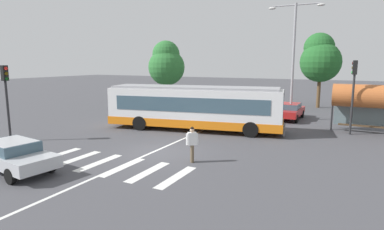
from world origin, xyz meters
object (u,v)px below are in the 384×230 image
Objects in this scene: parked_car_champagne at (230,106)px; background_tree_left at (166,64)px; traffic_light_far_corner at (354,85)px; background_tree_right at (320,58)px; parked_car_white at (259,108)px; parked_car_red at (289,110)px; traffic_light_near_corner at (6,91)px; bus_stop_shelter at (370,97)px; pedestrian_crossing_street at (192,142)px; city_transit_bus at (194,108)px; twin_arm_street_lamp at (294,50)px; foreground_sedan at (13,154)px.

parked_car_champagne is 9.94m from background_tree_left.
parked_car_champagne is 0.94× the size of traffic_light_far_corner.
parked_car_white is at bearing -115.45° from background_tree_right.
traffic_light_near_corner is (-13.56, -15.35, 2.28)m from parked_car_red.
traffic_light_near_corner is 22.85m from bus_stop_shelter.
background_tree_left is (-12.18, 17.57, 3.59)m from pedestrian_crossing_street.
pedestrian_crossing_street is at bearing -124.18° from bus_stop_shelter.
parked_car_red is at bearing 55.27° from city_transit_bus.
city_transit_bus is 1.76× the size of background_tree_left.
city_transit_bus is 11.69m from bus_stop_shelter.
pedestrian_crossing_street is 0.38× the size of traffic_light_near_corner.
twin_arm_street_lamp is (5.58, -0.81, 4.89)m from parked_car_champagne.
parked_car_red is 9.78m from background_tree_right.
twin_arm_street_lamp is at bearing -14.97° from parked_car_white.
traffic_light_far_corner is (18.20, 11.35, 0.18)m from traffic_light_near_corner.
twin_arm_street_lamp is 1.31× the size of background_tree_left.
pedestrian_crossing_street is 7.88m from foreground_sedan.
bus_stop_shelter is 6.88m from twin_arm_street_lamp.
twin_arm_street_lamp is at bearing 53.07° from city_transit_bus.
pedestrian_crossing_street is 14.64m from twin_arm_street_lamp.
background_tree_left is 16.21m from background_tree_right.
foreground_sedan is 20.48m from parked_car_red.
bus_stop_shelter is 0.49× the size of twin_arm_street_lamp.
background_tree_right reaches higher than city_transit_bus.
foreground_sedan is at bearing -131.10° from traffic_light_far_corner.
parked_car_red is at bearing -98.43° from background_tree_right.
parked_car_white is at bearing 157.88° from bus_stop_shelter.
bus_stop_shelter is 12.72m from background_tree_right.
traffic_light_far_corner is at bearing -40.71° from parked_car_red.
twin_arm_street_lamp reaches higher than traffic_light_near_corner.
city_transit_bus reaches higher than parked_car_red.
parked_car_white and parked_car_red have the same top height.
twin_arm_street_lamp is (13.72, 15.00, 2.61)m from traffic_light_near_corner.
twin_arm_street_lamp reaches higher than pedestrian_crossing_street.
traffic_light_near_corner is 0.94× the size of traffic_light_far_corner.
traffic_light_far_corner reaches higher than parked_car_champagne.
twin_arm_street_lamp reaches higher than parked_car_white.
city_transit_bus is at bearing -88.04° from parked_car_champagne.
foreground_sedan is at bearing -105.20° from city_transit_bus.
parked_car_white is at bearing -1.12° from parked_car_champagne.
background_tree_right is (3.18, 22.73, 4.17)m from pedestrian_crossing_street.
parked_car_white is (-0.75, 14.47, -0.20)m from pedestrian_crossing_street.
traffic_light_near_corner is 21.46m from traffic_light_far_corner.
traffic_light_near_corner is 18.92m from background_tree_left.
bus_stop_shelter is at bearing -27.78° from parked_car_red.
parked_car_white is at bearing 165.03° from twin_arm_street_lamp.
parked_car_red is 14.99m from background_tree_left.
pedestrian_crossing_street reaches higher than foreground_sedan.
parked_car_red is 6.59m from bus_stop_shelter.
traffic_light_far_corner is at bearing -31.08° from parked_car_white.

